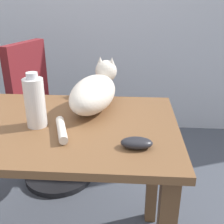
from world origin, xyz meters
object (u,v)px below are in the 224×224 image
Objects in this scene: office_chair at (49,124)px; computer_mouse at (137,143)px; water_bottle at (35,102)px; cat at (95,91)px.

office_chair reaches higher than computer_mouse.
cat is at bearing 44.64° from water_bottle.
cat reaches higher than computer_mouse.
computer_mouse is at bearing -20.35° from water_bottle.
office_chair is 0.83m from water_bottle.
water_bottle reaches higher than cat.
cat is 5.48× the size of computer_mouse.
computer_mouse is (0.57, -0.83, 0.34)m from office_chair.
office_chair is 8.66× the size of computer_mouse.
office_chair is 1.07m from computer_mouse.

